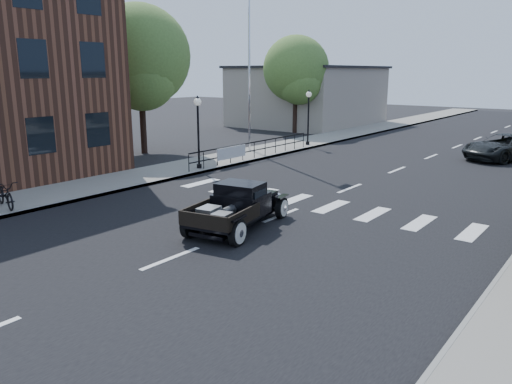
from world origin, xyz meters
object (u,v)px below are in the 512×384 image
Objects in this scene: flagpole at (249,38)px; motorcycle at (5,194)px; hotrod_pickup at (238,206)px; second_car at (504,147)px.

motorcycle is (1.34, -15.31, -5.95)m from flagpole.
second_car is at bearing 68.13° from hotrod_pickup.
second_car is (12.66, 6.41, -5.87)m from flagpole.
second_car reaches higher than motorcycle.
motorcycle is (-11.32, -21.73, -0.07)m from second_car.
motorcycle is at bearing -166.09° from hotrod_pickup.
hotrod_pickup is 18.71m from second_car.
second_car is (3.76, 18.33, -0.02)m from hotrod_pickup.
hotrod_pickup is (8.90, -11.92, -5.85)m from flagpole.
hotrod_pickup is 8.29m from motorcycle.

